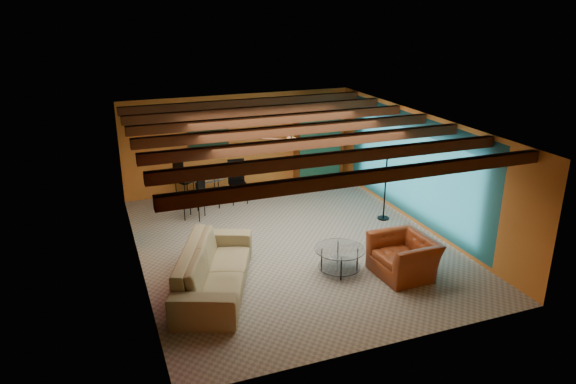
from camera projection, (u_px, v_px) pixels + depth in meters
name	position (u px, v px, depth m)	size (l,w,h in m)	color
room	(290.00, 139.00, 11.16)	(6.52, 8.01, 2.71)	gray
sofa	(214.00, 268.00, 9.87)	(2.90, 1.13, 0.85)	#92855E
armchair	(404.00, 256.00, 10.41)	(1.20, 1.05, 0.78)	maroon
coffee_table	(339.00, 260.00, 10.56)	(1.00, 1.00, 0.51)	white
dining_table	(206.00, 185.00, 13.83)	(2.23, 2.23, 1.16)	silver
armoire	(316.00, 148.00, 15.50)	(1.20, 0.59, 2.10)	brown
floor_lamp	(385.00, 184.00, 12.90)	(0.37, 0.37, 1.82)	black
ceiling_fan	(291.00, 140.00, 11.07)	(1.50, 1.50, 0.44)	#472614
painting	(208.00, 135.00, 14.49)	(1.05, 0.03, 0.65)	black
potted_plant	(317.00, 104.00, 15.06)	(0.45, 0.39, 0.50)	#26661E
vase	(204.00, 160.00, 13.60)	(0.17, 0.17, 0.17)	orange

